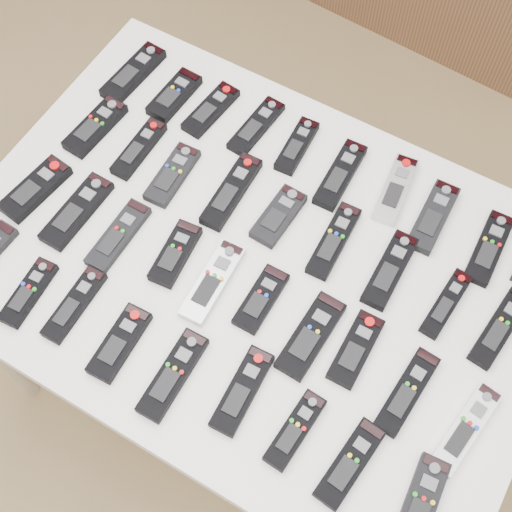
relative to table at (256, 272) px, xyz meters
The scene contains 38 objects.
ground 0.73m from the table, 105.50° to the right, with size 4.00×4.00×0.00m, color olive.
table is the anchor object (origin of this frame).
remote_0 0.59m from the table, 150.91° to the left, with size 0.06×0.19×0.02m, color black.
remote_1 0.48m from the table, 144.41° to the left, with size 0.06×0.15×0.02m, color black.
remote_2 0.41m from the table, 135.51° to the left, with size 0.05×0.16×0.02m, color black.
remote_3 0.35m from the table, 120.28° to the left, with size 0.05×0.17×0.02m, color black.
remote_4 0.31m from the table, 102.40° to the left, with size 0.05×0.15×0.02m, color black.
remote_5 0.29m from the table, 78.36° to the left, with size 0.05×0.18×0.02m, color black.
remote_6 0.36m from the table, 59.20° to the left, with size 0.05×0.17×0.02m, color #B7B7BC.
remote_7 0.40m from the table, 44.89° to the left, with size 0.06×0.18×0.02m, color black.
remote_8 0.50m from the table, 33.10° to the left, with size 0.05×0.18×0.02m, color black.
remote_10 0.51m from the table, 167.78° to the left, with size 0.06×0.17×0.02m, color black.
remote_11 0.39m from the table, 163.92° to the left, with size 0.05×0.17×0.02m, color black.
remote_12 0.29m from the table, 162.08° to the left, with size 0.06×0.16×0.02m, color black.
remote_13 0.19m from the table, 138.55° to the left, with size 0.05×0.20×0.02m, color black.
remote_14 0.13m from the table, 94.91° to the left, with size 0.06×0.15×0.02m, color black.
remote_15 0.18m from the table, 44.18° to the left, with size 0.05×0.18×0.02m, color black.
remote_16 0.29m from the table, 24.50° to the left, with size 0.05×0.18×0.02m, color black.
remote_17 0.40m from the table, 15.26° to the left, with size 0.04×0.16×0.02m, color black.
remote_18 0.51m from the table, 12.75° to the left, with size 0.05×0.19×0.02m, color black.
remote_19 0.52m from the table, 169.03° to the right, with size 0.06×0.17×0.02m, color black.
remote_20 0.41m from the table, 166.06° to the right, with size 0.06×0.19×0.02m, color black.
remote_21 0.31m from the table, 160.06° to the right, with size 0.05×0.18×0.02m, color black.
remote_22 0.18m from the table, 152.95° to the right, with size 0.05×0.15×0.02m, color black.
remote_23 0.12m from the table, 118.07° to the right, with size 0.05×0.19×0.02m, color #B7B7BC.
remote_24 0.12m from the table, 53.39° to the right, with size 0.05×0.15×0.02m, color black.
remote_25 0.22m from the table, 27.62° to the right, with size 0.06×0.18×0.02m, color black.
remote_26 0.29m from the table, 15.39° to the right, with size 0.06×0.16×0.02m, color black.
remote_27 0.41m from the table, 14.53° to the right, with size 0.05×0.18×0.02m, color black.
remote_28 0.53m from the table, 12.21° to the right, with size 0.05×0.19×0.02m, color silver.
remote_30 0.48m from the table, 139.95° to the right, with size 0.05×0.15×0.02m, color black.
remote_31 0.39m from the table, 133.65° to the right, with size 0.04×0.17×0.02m, color black.
remote_32 0.34m from the table, 114.59° to the right, with size 0.06×0.16×0.02m, color black.
remote_33 0.31m from the table, 91.88° to the right, with size 0.05×0.19×0.02m, color black.
remote_34 0.29m from the table, 64.96° to the right, with size 0.05×0.18×0.02m, color black.
remote_35 0.37m from the table, 48.25° to the right, with size 0.04×0.16×0.02m, color black.
remote_36 0.46m from the table, 37.57° to the right, with size 0.05×0.17×0.02m, color black.
remote_37 0.58m from the table, 29.00° to the right, with size 0.05×0.18×0.02m, color black.
Camera 1 is at (0.38, -0.47, 2.11)m, focal length 50.00 mm.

